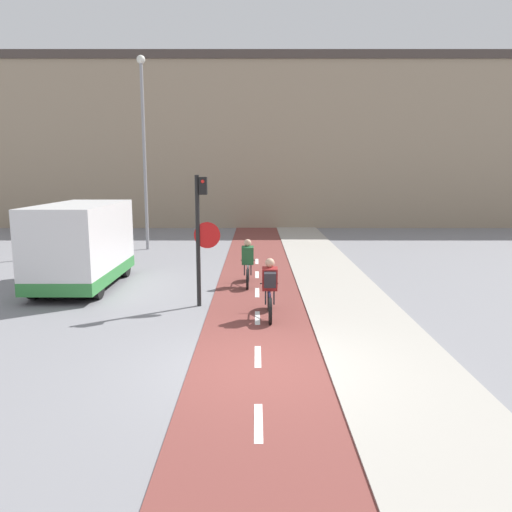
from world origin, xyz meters
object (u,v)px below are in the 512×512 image
object	(u,v)px
van	(81,247)
cyclist_far	(246,264)
street_lamp_far	(142,136)
traffic_light_pole	(200,226)
cyclist_near	(268,289)

from	to	relation	value
van	cyclist_far	bearing A→B (deg)	1.78
street_lamp_far	van	world-z (taller)	street_lamp_far
street_lamp_far	traffic_light_pole	bearing A→B (deg)	-70.04
traffic_light_pole	street_lamp_far	bearing A→B (deg)	109.96
traffic_light_pole	van	bearing A→B (deg)	150.29
street_lamp_far	van	size ratio (longest dim) A/B	1.84
traffic_light_pole	van	size ratio (longest dim) A/B	0.75
traffic_light_pole	street_lamp_far	distance (m)	10.54
street_lamp_far	cyclist_near	bearing A→B (deg)	-63.92
street_lamp_far	cyclist_near	distance (m)	12.54
traffic_light_pole	cyclist_near	bearing A→B (deg)	-31.67
cyclist_near	cyclist_far	size ratio (longest dim) A/B	1.02
street_lamp_far	van	bearing A→B (deg)	-92.76
cyclist_near	van	world-z (taller)	van
cyclist_far	van	bearing A→B (deg)	-178.22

